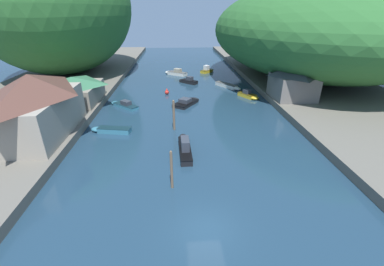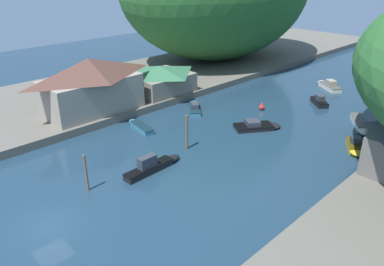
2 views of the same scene
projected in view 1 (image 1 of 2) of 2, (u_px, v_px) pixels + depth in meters
The scene contains 22 objects.
water_surface at pixel (186, 95), 43.98m from camera, with size 130.00×130.00×0.00m, color #1E384C.
left_bank at pixel (42, 95), 42.41m from camera, with size 22.00×120.00×0.93m.
right_bank at pixel (322, 90), 45.15m from camera, with size 22.00×120.00×0.93m.
hillside_left at pixel (58, 6), 51.30m from camera, with size 28.54×39.95×26.34m.
hillside_right at pixel (311, 31), 50.14m from camera, with size 37.07×51.90×17.31m.
waterfront_building at pixel (35, 104), 26.55m from camera, with size 6.51×12.28×6.51m.
boathouse_shed at pixel (73, 89), 37.04m from camera, with size 7.30×8.86×3.71m.
right_bank_cottage at pixel (294, 80), 38.59m from camera, with size 6.22×6.61×5.31m.
boat_white_cruiser at pixel (208, 70), 60.52m from camera, with size 3.74×3.82×1.71m.
boat_mid_channel at pixel (185, 146), 26.32m from camera, with size 1.29×6.42×1.70m.
boat_near_quay at pixel (175, 73), 58.24m from camera, with size 5.44×4.49×1.45m.
boat_far_right_bank at pixel (123, 105), 38.58m from camera, with size 4.91×4.61×1.09m.
boat_yellow_tender at pixel (249, 95), 42.70m from camera, with size 3.20×4.08×1.26m.
boat_red_skiff at pixel (229, 86), 48.20m from camera, with size 4.37×5.74×0.68m.
boat_moored_right at pixel (110, 130), 30.42m from camera, with size 4.94×1.95×0.62m.
boat_navy_launch at pixel (188, 81), 51.51m from camera, with size 4.10×3.87×1.37m.
boat_small_dinghy at pixel (187, 102), 39.82m from camera, with size 4.78×5.71×1.03m.
mooring_post_nearest at pixel (172, 170), 20.21m from camera, with size 0.22×0.22×3.43m.
mooring_post_middle at pixel (174, 115), 30.44m from camera, with size 0.28×0.28×3.76m.
channel_buoy_near at pixel (167, 92), 44.43m from camera, with size 0.72×0.72×1.08m.
person_on_quay at pixel (75, 109), 32.22m from camera, with size 0.31×0.42×1.69m.
person_by_boathouse at pixel (39, 146), 23.38m from camera, with size 0.34×0.43×1.69m.
Camera 1 is at (-1.74, -12.48, 12.99)m, focal length 24.00 mm.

